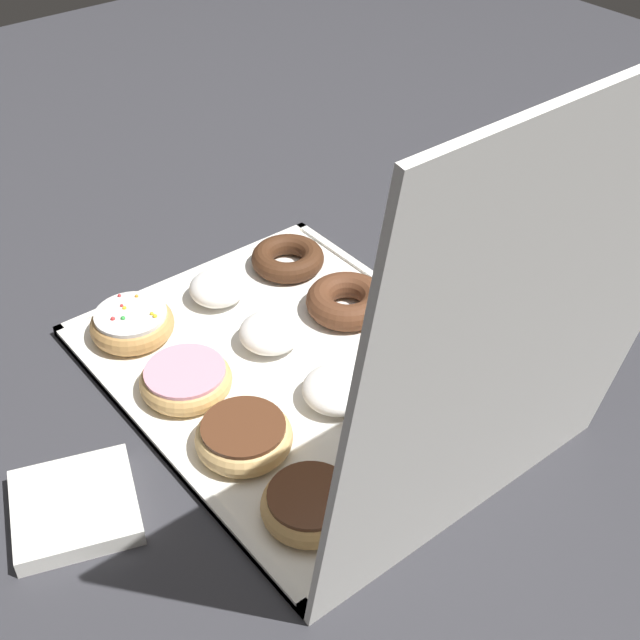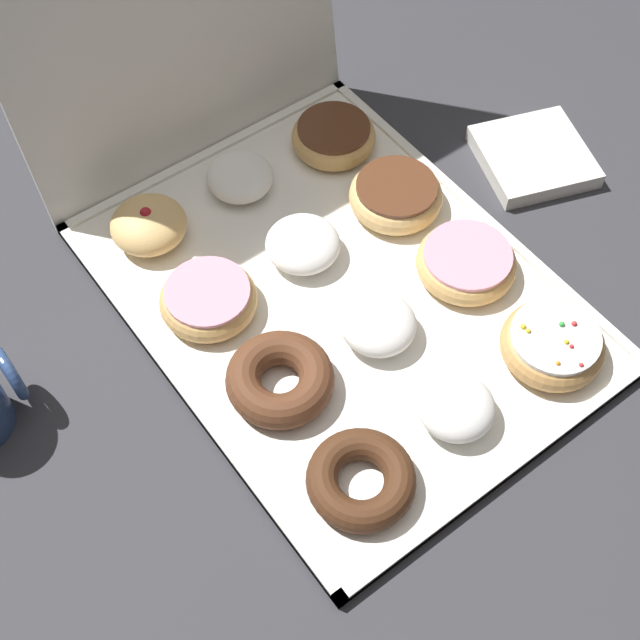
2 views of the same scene
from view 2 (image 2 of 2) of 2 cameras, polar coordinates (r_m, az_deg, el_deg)
name	(u,v)px [view 2 (image 2 of 2)]	position (r m, az deg, el deg)	size (l,w,h in m)	color
ground_plane	(339,298)	(1.02, 1.26, 1.42)	(3.00, 3.00, 0.00)	#333338
donut_box	(339,296)	(1.01, 1.27, 1.59)	(0.44, 0.57, 0.01)	white
chocolate_cake_ring_donut_0	(361,480)	(0.88, 2.70, -10.37)	(0.11, 0.11, 0.03)	#472816
powdered_filled_donut_1	(453,409)	(0.92, 8.69, -5.79)	(0.08, 0.08, 0.04)	white
sprinkle_donut_2	(553,344)	(0.98, 14.95, -1.54)	(0.11, 0.11, 0.04)	tan
chocolate_cake_ring_donut_3	(280,379)	(0.93, -2.63, -3.87)	(0.12, 0.12, 0.04)	#59331E
powdered_filled_donut_4	(380,323)	(0.96, 3.94, -0.18)	(0.09, 0.09, 0.04)	white
pink_frosted_donut_5	(466,262)	(1.03, 9.54, 3.74)	(0.12, 0.12, 0.04)	tan
pink_frosted_donut_6	(208,299)	(0.99, -7.30, 1.37)	(0.11, 0.11, 0.04)	tan
powdered_filled_donut_7	(303,244)	(1.03, -1.12, 4.99)	(0.09, 0.09, 0.04)	white
chocolate_frosted_donut_8	(396,195)	(1.08, 4.98, 8.13)	(0.12, 0.12, 0.04)	#E5B770
jelly_filled_donut_9	(149,225)	(1.06, -11.13, 6.13)	(0.09, 0.09, 0.05)	#E5B770
powdered_filled_donut_10	(238,178)	(1.10, -5.35, 9.22)	(0.08, 0.08, 0.04)	white
chocolate_frosted_donut_11	(334,136)	(1.15, 0.90, 11.92)	(0.11, 0.11, 0.04)	tan
napkin_stack	(534,157)	(1.18, 13.77, 10.32)	(0.13, 0.13, 0.02)	white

